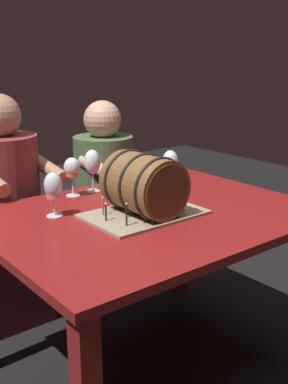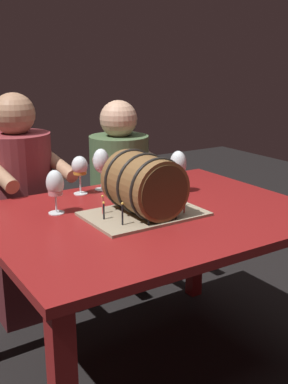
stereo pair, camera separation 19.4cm
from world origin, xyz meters
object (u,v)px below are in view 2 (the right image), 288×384
at_px(person_seated_left, 22,215).
at_px(wine_glass_white, 178,165).
at_px(barrel_cake, 144,187).
at_px(wine_glass_rose, 55,185).
at_px(dining_table, 151,235).
at_px(wine_glass_amber, 80,167).
at_px(person_seated_right, 120,203).
at_px(wine_glass_empty, 101,162).

bearing_deg(person_seated_left, wine_glass_white, -46.63).
bearing_deg(barrel_cake, wine_glass_rose, 143.21).
bearing_deg(dining_table, wine_glass_white, 33.97).
bearing_deg(wine_glass_amber, wine_glass_white, -29.24).
xyz_separation_m(dining_table, wine_glass_amber, (-0.13, 0.41, 0.23)).
height_order(wine_glass_amber, person_seated_left, person_seated_left).
xyz_separation_m(barrel_cake, person_seated_right, (0.35, 0.81, -0.34)).
height_order(barrel_cake, wine_glass_white, barrel_cake).
bearing_deg(wine_glass_white, wine_glass_empty, 140.63).
bearing_deg(wine_glass_white, dining_table, -146.03).
xyz_separation_m(wine_glass_white, wine_glass_empty, (-0.29, 0.24, 0.01)).
xyz_separation_m(wine_glass_rose, wine_glass_amber, (0.21, 0.21, 0.01)).
relative_size(barrel_cake, wine_glass_empty, 2.33).
relative_size(dining_table, wine_glass_rose, 7.25).
distance_m(dining_table, barrel_cake, 0.23).
bearing_deg(wine_glass_amber, barrel_cake, -78.97).
distance_m(barrel_cake, person_seated_right, 0.95).
height_order(dining_table, person_seated_right, person_seated_right).
bearing_deg(dining_table, wine_glass_empty, 91.74).
distance_m(wine_glass_white, person_seated_right, 0.70).
relative_size(barrel_cake, person_seated_right, 0.41).
bearing_deg(wine_glass_rose, wine_glass_empty, 33.57).
height_order(wine_glass_empty, person_seated_right, person_seated_right).
relative_size(dining_table, person_seated_right, 1.17).
bearing_deg(dining_table, wine_glass_amber, 107.58).
relative_size(barrel_cake, wine_glass_rose, 2.57).
distance_m(dining_table, person_seated_right, 0.86).
bearing_deg(wine_glass_amber, person_seated_left, 114.11).
bearing_deg(wine_glass_amber, wine_glass_rose, -135.24).
bearing_deg(wine_glass_white, barrel_cake, -147.93).
bearing_deg(person_seated_right, barrel_cake, -113.34).
height_order(dining_table, wine_glass_empty, wine_glass_empty).
relative_size(wine_glass_rose, wine_glass_empty, 0.91).
bearing_deg(person_seated_right, wine_glass_empty, -130.16).
height_order(barrel_cake, wine_glass_rose, barrel_cake).
bearing_deg(wine_glass_empty, dining_table, -88.26).
bearing_deg(person_seated_left, wine_glass_empty, -52.31).
xyz_separation_m(dining_table, wine_glass_white, (0.27, 0.18, 0.24)).
bearing_deg(barrel_cake, wine_glass_empty, 85.52).
xyz_separation_m(wine_glass_rose, person_seated_right, (0.64, 0.59, -0.34)).
distance_m(dining_table, wine_glass_amber, 0.49).
distance_m(person_seated_left, person_seated_right, 0.61).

